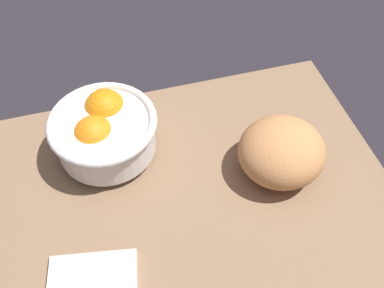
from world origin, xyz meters
The scene contains 4 objects.
ground_plane centered at (0.00, 0.00, -1.50)cm, with size 74.27×58.89×3.00cm, color #85664A.
fruit_bowl centered at (-15.04, 15.36, 6.21)cm, with size 20.95×20.95×11.47cm.
bread_loaf centered at (16.69, 1.84, 5.36)cm, with size 16.74×16.11×10.71cm, color tan.
napkin_folded centered at (-21.67, -11.75, 0.62)cm, with size 14.65×9.86×1.25cm, color silver.
Camera 1 is at (-12.35, -39.55, 69.23)cm, focal length 39.35 mm.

